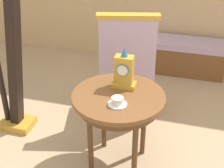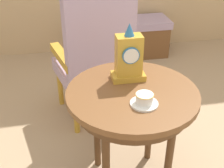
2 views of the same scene
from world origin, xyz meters
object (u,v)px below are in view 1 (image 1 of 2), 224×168
object	(u,v)px
teacup_left	(117,102)
harp	(9,58)
armchair	(127,65)
side_table	(119,104)
mantel_clock	(124,72)
window_bench	(187,56)

from	to	relation	value
teacup_left	harp	world-z (taller)	harp
armchair	harp	bearing A→B (deg)	-152.97
side_table	mantel_clock	world-z (taller)	mantel_clock
teacup_left	armchair	bearing A→B (deg)	98.85
mantel_clock	armchair	xyz separation A→B (m)	(-0.11, 0.59, -0.24)
side_table	window_bench	world-z (taller)	side_table
harp	side_table	bearing A→B (deg)	-11.90
teacup_left	window_bench	size ratio (longest dim) A/B	0.14
armchair	window_bench	distance (m)	1.35
armchair	window_bench	world-z (taller)	armchair
armchair	harp	world-z (taller)	harp
armchair	window_bench	size ratio (longest dim) A/B	1.15
side_table	teacup_left	xyz separation A→B (m)	(0.03, -0.14, 0.11)
armchair	side_table	bearing A→B (deg)	-81.54
teacup_left	mantel_clock	world-z (taller)	mantel_clock
mantel_clock	harp	xyz separation A→B (m)	(-1.08, 0.09, -0.06)
window_bench	harp	bearing A→B (deg)	-131.67
teacup_left	harp	size ratio (longest dim) A/B	0.08
side_table	harp	bearing A→B (deg)	168.10
side_table	window_bench	bearing A→B (deg)	77.58
window_bench	side_table	bearing A→B (deg)	-102.42
harp	window_bench	bearing A→B (deg)	48.33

